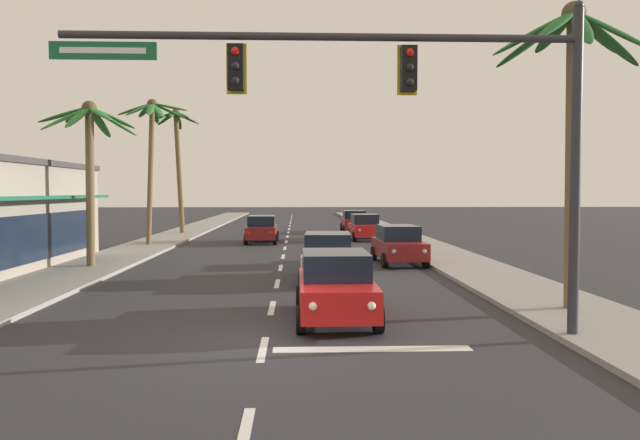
{
  "coord_description": "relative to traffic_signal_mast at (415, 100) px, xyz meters",
  "views": [
    {
      "loc": [
        0.7,
        -12.74,
        3.18
      ],
      "look_at": [
        1.46,
        8.0,
        2.2
      ],
      "focal_mm": 34.44,
      "sensor_mm": 36.0,
      "label": 1
    }
  ],
  "objects": [
    {
      "name": "sedan_parked_mid_kerb",
      "position": [
        1.98,
        13.83,
        -4.22
      ],
      "size": [
        2.07,
        4.5,
        1.68
      ],
      "color": "maroon",
      "rests_on": "ground"
    },
    {
      "name": "traffic_signal_mast",
      "position": [
        0.0,
        0.0,
        0.0
      ],
      "size": [
        11.0,
        0.41,
        7.15
      ],
      "color": "#2D2D33",
      "rests_on": "ground"
    },
    {
      "name": "sedan_lead_at_stop_bar",
      "position": [
        -1.5,
        2.22,
        -4.22
      ],
      "size": [
        1.96,
        4.45,
        1.68
      ],
      "color": "red",
      "rests_on": "ground"
    },
    {
      "name": "ground_plane",
      "position": [
        -3.14,
        -0.0,
        -5.08
      ],
      "size": [
        220.0,
        220.0,
        0.0
      ],
      "primitive_type": "plane",
      "color": "#2D2D33"
    },
    {
      "name": "sedan_parked_far_kerb",
      "position": [
        1.97,
        27.11,
        -4.22
      ],
      "size": [
        2.04,
        4.49,
        1.68
      ],
      "color": "red",
      "rests_on": "ground"
    },
    {
      "name": "sidewalk_left",
      "position": [
        -10.94,
        20.0,
        -5.01
      ],
      "size": [
        3.2,
        110.0,
        0.14
      ],
      "primitive_type": "cube",
      "color": "gray",
      "rests_on": "ground"
    },
    {
      "name": "palm_left_farthest",
      "position": [
        -11.18,
        32.46,
        1.41
      ],
      "size": [
        3.69,
        3.58,
        9.17
      ],
      "color": "brown",
      "rests_on": "ground"
    },
    {
      "name": "palm_left_third",
      "position": [
        -10.67,
        22.44,
        1.34
      ],
      "size": [
        4.05,
        3.83,
        8.39
      ],
      "color": "brown",
      "rests_on": "ground"
    },
    {
      "name": "lane_markings",
      "position": [
        -2.68,
        20.25,
        -5.07
      ],
      "size": [
        4.28,
        89.43,
        0.01
      ],
      "color": "silver",
      "rests_on": "ground"
    },
    {
      "name": "sedan_third_in_queue",
      "position": [
        -1.35,
        9.09,
        -4.22
      ],
      "size": [
        2.11,
        4.51,
        1.68
      ],
      "color": "silver",
      "rests_on": "ground"
    },
    {
      "name": "sedan_oncoming_far",
      "position": [
        -4.62,
        24.97,
        -4.22
      ],
      "size": [
        1.96,
        4.45,
        1.68
      ],
      "color": "maroon",
      "rests_on": "ground"
    },
    {
      "name": "sidewalk_right",
      "position": [
        4.66,
        20.0,
        -5.01
      ],
      "size": [
        3.2,
        110.0,
        0.14
      ],
      "primitive_type": "cube",
      "color": "gray",
      "rests_on": "ground"
    },
    {
      "name": "palm_right_nearest",
      "position": [
        4.61,
        2.85,
        0.79
      ],
      "size": [
        4.09,
        4.29,
        8.01
      ],
      "color": "brown",
      "rests_on": "ground"
    },
    {
      "name": "palm_left_second",
      "position": [
        -10.84,
        12.48,
        -0.02
      ],
      "size": [
        3.93,
        3.82,
        6.82
      ],
      "color": "brown",
      "rests_on": "ground"
    },
    {
      "name": "sedan_parked_nearest_kerb",
      "position": [
        1.96,
        34.55,
        -4.22
      ],
      "size": [
        1.95,
        4.45,
        1.68
      ],
      "color": "maroon",
      "rests_on": "ground"
    }
  ]
}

